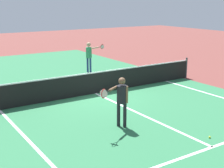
% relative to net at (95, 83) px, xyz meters
% --- Properties ---
extents(ground_plane, '(60.00, 60.00, 0.00)m').
position_rel_net_xyz_m(ground_plane, '(0.00, 0.00, -0.49)').
color(ground_plane, brown).
extents(court_surface_inbounds, '(10.62, 24.40, 0.00)m').
position_rel_net_xyz_m(court_surface_inbounds, '(0.00, 0.00, -0.49)').
color(court_surface_inbounds, '#2D7247').
rests_on(court_surface_inbounds, ground_plane).
extents(line_service_near, '(8.22, 0.10, 0.01)m').
position_rel_net_xyz_m(line_service_near, '(0.00, -6.40, -0.49)').
color(line_service_near, white).
rests_on(line_service_near, ground_plane).
extents(line_center_service, '(0.10, 6.40, 0.01)m').
position_rel_net_xyz_m(line_center_service, '(0.00, -3.20, -0.49)').
color(line_center_service, white).
rests_on(line_center_service, ground_plane).
extents(net, '(11.08, 0.09, 1.07)m').
position_rel_net_xyz_m(net, '(0.00, 0.00, 0.00)').
color(net, '#33383D').
rests_on(net, ground_plane).
extents(player_near, '(1.14, 0.60, 1.62)m').
position_rel_net_xyz_m(player_near, '(-1.26, -3.79, 0.51)').
color(player_near, black).
rests_on(player_near, ground_plane).
extents(player_far, '(1.23, 0.42, 1.71)m').
position_rel_net_xyz_m(player_far, '(1.88, 3.90, 0.58)').
color(player_far, navy).
rests_on(player_far, ground_plane).
extents(tennis_ball_mid_court, '(0.07, 0.07, 0.07)m').
position_rel_net_xyz_m(tennis_ball_mid_court, '(0.42, -5.95, -0.46)').
color(tennis_ball_mid_court, '#CCE033').
rests_on(tennis_ball_mid_court, ground_plane).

